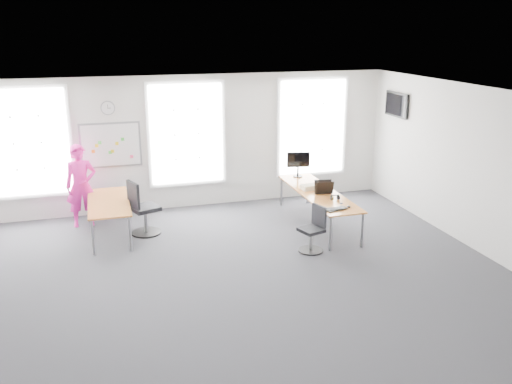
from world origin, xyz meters
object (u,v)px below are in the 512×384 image
object	(u,v)px
chair_left	(142,211)
person	(81,186)
headphones	(335,198)
chair_right	(313,231)
monitor	(298,162)
keyboard	(336,209)
desk_right	(318,194)
desk_left	(109,204)

from	to	relation	value
chair_left	person	distance (m)	1.48
person	headphones	world-z (taller)	person
chair_right	monitor	world-z (taller)	monitor
headphones	monitor	distance (m)	1.83
chair_right	headphones	xyz separation A→B (m)	(0.73, 0.71, 0.37)
chair_right	keyboard	distance (m)	0.63
desk_right	headphones	xyz separation A→B (m)	(0.11, -0.57, 0.09)
chair_right	chair_left	size ratio (longest dim) A/B	0.78
chair_right	desk_right	bearing A→B (deg)	136.27
person	headphones	bearing A→B (deg)	-25.83
person	headphones	size ratio (longest dim) A/B	9.56
desk_left	chair_right	world-z (taller)	chair_right
person	monitor	bearing A→B (deg)	-5.48
chair_left	person	bearing A→B (deg)	32.57
desk_right	keyboard	bearing A→B (deg)	-95.75
chair_right	keyboard	xyz separation A→B (m)	(0.51, 0.15, 0.33)
desk_right	chair_left	distance (m)	3.61
desk_right	chair_right	xyz separation A→B (m)	(-0.62, -1.28, -0.28)
desk_right	chair_left	world-z (taller)	chair_left
desk_left	headphones	bearing A→B (deg)	-14.80
desk_right	headphones	bearing A→B (deg)	-79.08
desk_left	chair_left	xyz separation A→B (m)	(0.63, -0.11, -0.17)
keyboard	headphones	xyz separation A→B (m)	(0.22, 0.56, 0.04)
keyboard	monitor	distance (m)	2.39
desk_right	chair_left	xyz separation A→B (m)	(-3.58, 0.45, -0.17)
monitor	chair_left	bearing A→B (deg)	-156.14
desk_left	person	world-z (taller)	person
headphones	desk_left	bearing A→B (deg)	146.95
chair_left	person	xyz separation A→B (m)	(-1.13, 0.87, 0.37)
chair_left	headphones	xyz separation A→B (m)	(3.69, -1.03, 0.26)
person	keyboard	xyz separation A→B (m)	(4.60, -2.45, -0.15)
chair_left	monitor	size ratio (longest dim) A/B	1.93
desk_right	person	bearing A→B (deg)	164.36
chair_right	headphones	size ratio (longest dim) A/B	4.79
chair_left	headphones	bearing A→B (deg)	-125.55
desk_right	person	size ratio (longest dim) A/B	1.67
person	desk_left	bearing A→B (deg)	-60.42
chair_right	desk_left	bearing A→B (deg)	-135.10
keyboard	monitor	bearing A→B (deg)	68.85
desk_right	headphones	distance (m)	0.59
keyboard	monitor	world-z (taller)	monitor
headphones	monitor	world-z (taller)	monitor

